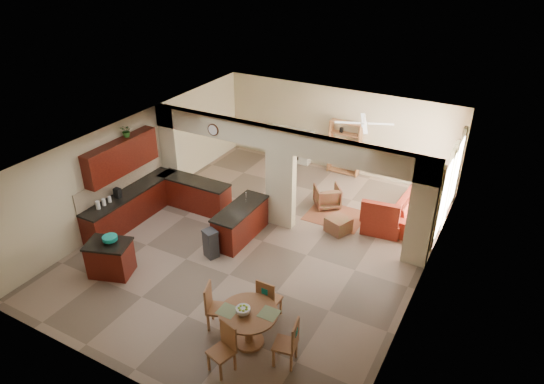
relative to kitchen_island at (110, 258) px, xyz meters
The scene contains 39 objects.
floor 3.81m from the kitchen_island, 49.31° to the left, with size 10.00×10.00×0.00m, color gray.
ceiling 4.47m from the kitchen_island, 49.31° to the left, with size 10.00×10.00×0.00m, color white.
wall_back 8.31m from the kitchen_island, 72.58° to the left, with size 8.00×8.00×0.00m, color beige.
wall_front 3.40m from the kitchen_island, 40.76° to the right, with size 8.00×8.00×0.00m, color beige.
wall_left 3.39m from the kitchen_island, 118.06° to the left, with size 10.00×10.00×0.00m, color beige.
wall_right 7.14m from the kitchen_island, 23.94° to the left, with size 10.00×10.00×0.00m, color beige.
partition_left_pier 4.18m from the kitchen_island, 107.63° to the left, with size 0.60×0.25×2.80m, color beige.
partition_center_pier 4.64m from the kitchen_island, 57.47° to the left, with size 0.80×0.25×2.20m, color beige.
partition_right_pier 7.35m from the kitchen_island, 32.11° to the left, with size 0.60×0.25×2.80m, color beige.
partition_header 5.04m from the kitchen_island, 57.47° to the left, with size 8.00×0.25×0.60m, color beige.
kitchen_counter 2.74m from the kitchen_island, 106.78° to the left, with size 2.52×3.29×1.48m.
upper_cabinets 2.89m from the kitchen_island, 123.10° to the left, with size 0.35×2.40×0.90m, color #3A0906.
peninsula 3.33m from the kitchen_island, 55.88° to the left, with size 0.70×1.85×0.91m.
wall_clock 4.26m from the kitchen_island, 82.81° to the left, with size 0.34×0.34×0.03m, color #502C1A.
rug 6.19m from the kitchen_island, 53.57° to the left, with size 1.60×1.30×0.01m, color brown.
fireplace 7.76m from the kitchen_island, 83.56° to the left, with size 1.60×0.35×1.20m.
shelving_unit 8.21m from the kitchen_island, 69.87° to the left, with size 1.00×0.32×1.80m, color #985734.
window_a 8.29m from the kitchen_island, 38.77° to the left, with size 0.02×0.90×1.90m, color white.
window_b 9.45m from the kitchen_island, 46.86° to the left, with size 0.02×0.90×1.90m, color white.
glazed_door 8.84m from the kitchen_island, 43.08° to the left, with size 0.02×0.70×2.10m, color white.
drape_a_left 7.90m from the kitchen_island, 35.54° to the left, with size 0.10×0.28×2.30m, color #381916.
drape_a_right 8.65m from the kitchen_island, 42.05° to the left, with size 0.10×0.28×2.30m, color #381916.
drape_b_left 8.99m from the kitchen_island, 44.42° to the left, with size 0.10×0.28×2.30m, color #381916.
drape_b_right 9.87m from the kitchen_island, 49.42° to the left, with size 0.10×0.28×2.30m, color #381916.
ceiling_fan 7.40m from the kitchen_island, 55.94° to the left, with size 1.00×1.00×0.10m, color white.
kitchen_island is the anchor object (origin of this frame).
teal_bowl 0.51m from the kitchen_island, 55.49° to the left, with size 0.35×0.35×0.16m, color #148F7E.
trash_can 2.38m from the kitchen_island, 45.35° to the left, with size 0.33×0.28×0.69m, color #313134.
dining_table 4.00m from the kitchen_island, ahead, with size 1.16×1.16×0.79m.
fruit_bowl 3.96m from the kitchen_island, ahead, with size 0.28×0.28×0.15m, color #8DB827.
sofa 8.24m from the kitchen_island, 45.58° to the left, with size 0.98×2.50×0.73m, color maroon.
chaise 7.01m from the kitchen_island, 44.04° to the left, with size 1.01×0.82×0.40m, color maroon.
armchair 6.27m from the kitchen_island, 59.03° to the left, with size 0.69×0.71×0.65m, color maroon.
ottoman 5.87m from the kitchen_island, 46.71° to the left, with size 0.56×0.56×0.41m, color maroon.
plant 3.46m from the kitchen_island, 119.54° to the left, with size 0.30×0.26×0.34m, color #215416.
chair_north 4.01m from the kitchen_island, ahead, with size 0.42×0.43×1.02m.
chair_east 4.94m from the kitchen_island, ahead, with size 0.49×0.49×1.02m.
chair_south 4.07m from the kitchen_island, 15.25° to the right, with size 0.52×0.52×1.02m.
chair_west 3.14m from the kitchen_island, ahead, with size 0.54×0.54×1.02m.
Camera 1 is at (5.28, -9.12, 7.24)m, focal length 32.00 mm.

